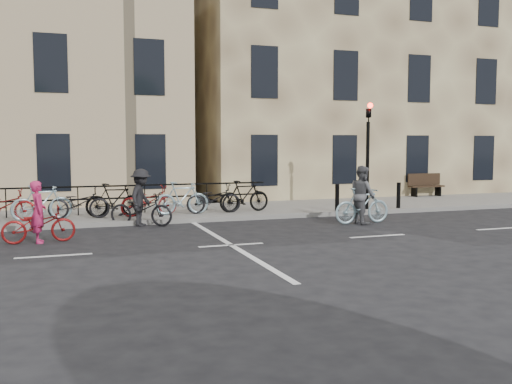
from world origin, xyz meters
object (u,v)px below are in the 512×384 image
object	(u,v)px
traffic_light	(368,142)
cyclist_dark	(141,204)
cyclist_grey	(362,200)
cyclist_pink	(39,221)
bench	(425,184)

from	to	relation	value
traffic_light	cyclist_dark	world-z (taller)	traffic_light
cyclist_grey	traffic_light	bearing A→B (deg)	-34.51
cyclist_dark	cyclist_grey	bearing A→B (deg)	-76.67
cyclist_pink	cyclist_grey	world-z (taller)	cyclist_grey
cyclist_grey	cyclist_dark	size ratio (longest dim) A/B	0.92
cyclist_pink	cyclist_grey	bearing A→B (deg)	-92.01
cyclist_pink	cyclist_dark	distance (m)	3.43
traffic_light	bench	bearing A→B (deg)	35.25
traffic_light	cyclist_pink	distance (m)	11.00
bench	cyclist_grey	world-z (taller)	cyclist_grey
bench	cyclist_dark	distance (m)	13.16
traffic_light	bench	xyz separation A→B (m)	(4.80, 3.39, -1.78)
traffic_light	bench	size ratio (longest dim) A/B	2.44
bench	cyclist_grey	xyz separation A→B (m)	(-6.21, -5.53, 0.04)
traffic_light	cyclist_grey	world-z (taller)	traffic_light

